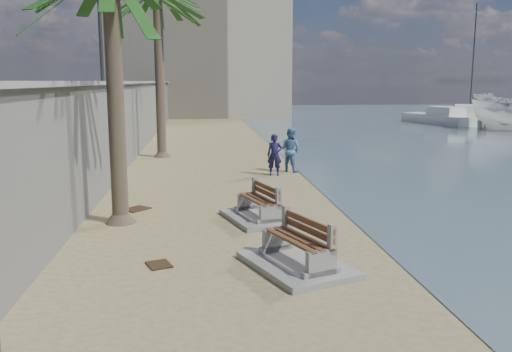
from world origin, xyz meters
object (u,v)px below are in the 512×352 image
bench_far (258,205)px  yacht_near (466,117)px  yacht_far (438,120)px  sailboat_west (469,114)px  bench_near (297,247)px  person_a (275,152)px  person_b (290,148)px

bench_far → yacht_near: yacht_near is taller
yacht_far → sailboat_west: size_ratio=0.69×
bench_near → person_a: 10.61m
person_a → yacht_near: person_a is taller
bench_near → person_b: person_b is taller
person_a → person_b: bearing=56.2°
yacht_far → sailboat_west: (6.69, 7.58, -0.01)m
yacht_far → bench_far: bearing=135.0°
bench_far → yacht_far: 35.99m
bench_near → person_b: (1.74, 11.36, 0.55)m
yacht_near → yacht_far: same height
bench_near → sailboat_west: (25.06, 42.13, -0.08)m
person_a → yacht_far: 29.63m
bench_far → person_b: (2.09, 7.55, 0.57)m
person_a → yacht_far: person_a is taller
person_a → yacht_far: size_ratio=0.24×
bench_far → yacht_near: (22.84, 33.91, -0.05)m
sailboat_west → bench_near: bearing=-120.7°
bench_near → person_b: size_ratio=1.39×
bench_near → yacht_far: yacht_far is taller
person_b → sailboat_west: size_ratio=0.17×
yacht_near → yacht_far: 5.20m
yacht_near → sailboat_west: 5.11m
yacht_far → yacht_near: bearing=-66.2°
person_b → sailboat_west: bearing=-86.0°
yacht_far → person_b: bearing=130.7°
person_a → sailboat_west: bearing=61.6°
bench_far → sailboat_west: sailboat_west is taller
person_a → sailboat_west: (24.07, 31.58, -0.58)m
bench_far → person_b: size_ratio=1.28×
bench_far → yacht_near: bearing=56.0°
person_a → yacht_far: (17.37, 24.00, -0.57)m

